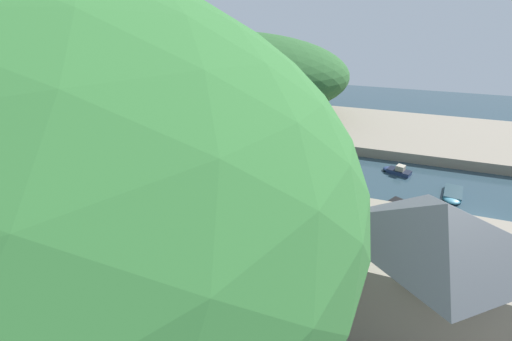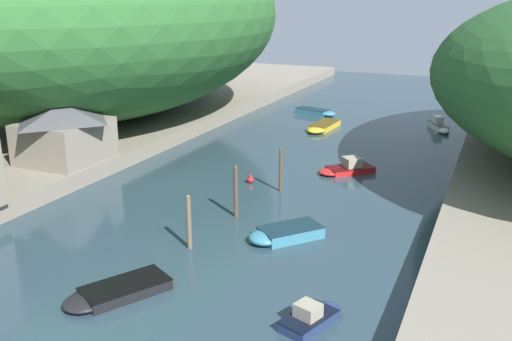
# 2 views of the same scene
# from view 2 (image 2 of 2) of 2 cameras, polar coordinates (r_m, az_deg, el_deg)

# --- Properties ---
(water_surface) EXTENTS (130.00, 130.00, 0.00)m
(water_surface) POSITION_cam_2_polar(r_m,az_deg,el_deg) (48.73, 3.35, -0.00)
(water_surface) COLOR #283D47
(water_surface) RESTS_ON ground
(left_bank) EXTENTS (22.00, 120.00, 1.36)m
(left_bank) POSITION_cam_2_polar(r_m,az_deg,el_deg) (60.92, -18.55, 3.30)
(left_bank) COLOR gray
(left_bank) RESTS_ON ground
(hillside_left) EXTENTS (37.12, 51.97, 21.57)m
(hillside_left) POSITION_cam_2_polar(r_m,az_deg,el_deg) (65.34, -16.16, 14.60)
(hillside_left) COLOR #2D662D
(hillside_left) RESTS_ON left_bank
(boathouse_shed) EXTENTS (6.21, 6.85, 4.81)m
(boathouse_shed) POSITION_cam_2_polar(r_m,az_deg,el_deg) (48.59, -18.65, 3.75)
(boathouse_shed) COLOR gray
(boathouse_shed) RESTS_ON left_bank
(boat_yellow_tender) EXTENTS (4.58, 4.89, 0.73)m
(boat_yellow_tender) POSITION_cam_2_polar(r_m,az_deg,el_deg) (35.18, 2.67, -6.35)
(boat_yellow_tender) COLOR teal
(boat_yellow_tender) RESTS_ON water_surface
(boat_white_cruiser) EXTENTS (5.58, 3.21, 0.67)m
(boat_white_cruiser) POSITION_cam_2_polar(r_m,az_deg,el_deg) (71.76, 6.16, 5.83)
(boat_white_cruiser) COLOR teal
(boat_white_cruiser) RESTS_ON water_surface
(boat_open_rowboat) EXTENTS (3.07, 5.01, 1.45)m
(boat_open_rowboat) POSITION_cam_2_polar(r_m,az_deg,el_deg) (66.25, 17.86, 4.23)
(boat_open_rowboat) COLOR white
(boat_open_rowboat) RESTS_ON water_surface
(boat_moored_right) EXTENTS (4.82, 4.69, 1.29)m
(boat_moored_right) POSITION_cam_2_polar(r_m,az_deg,el_deg) (48.52, 8.96, 0.20)
(boat_moored_right) COLOR red
(boat_moored_right) RESTS_ON water_surface
(boat_mid_channel) EXTENTS (2.52, 3.72, 1.17)m
(boat_mid_channel) POSITION_cam_2_polar(r_m,az_deg,el_deg) (27.00, 5.76, -14.28)
(boat_mid_channel) COLOR navy
(boat_mid_channel) RESTS_ON water_surface
(boat_navy_launch) EXTENTS (2.50, 6.32, 0.65)m
(boat_navy_launch) POSITION_cam_2_polar(r_m,az_deg,el_deg) (63.76, 6.62, 4.36)
(boat_navy_launch) COLOR gold
(boat_navy_launch) RESTS_ON water_surface
(boat_far_right_bank) EXTENTS (4.43, 5.68, 0.58)m
(boat_far_right_bank) POSITION_cam_2_polar(r_m,az_deg,el_deg) (29.72, -14.09, -11.76)
(boat_far_right_bank) COLOR black
(boat_far_right_bank) RESTS_ON water_surface
(mooring_post_second) EXTENTS (0.29, 0.29, 3.36)m
(mooring_post_second) POSITION_cam_2_polar(r_m,az_deg,el_deg) (33.68, -6.72, -5.12)
(mooring_post_second) COLOR brown
(mooring_post_second) RESTS_ON water_surface
(mooring_post_middle) EXTENTS (0.30, 0.30, 3.61)m
(mooring_post_middle) POSITION_cam_2_polar(r_m,az_deg,el_deg) (38.14, -2.03, -2.09)
(mooring_post_middle) COLOR #4C3D2D
(mooring_post_middle) RESTS_ON water_surface
(mooring_post_fourth) EXTENTS (0.24, 0.24, 3.42)m
(mooring_post_fourth) POSITION_cam_2_polar(r_m,az_deg,el_deg) (43.09, 2.48, 0.07)
(mooring_post_fourth) COLOR #4C3D2D
(mooring_post_fourth) RESTS_ON water_surface
(channel_buoy_near) EXTENTS (0.52, 0.52, 0.78)m
(channel_buoy_near) POSITION_cam_2_polar(r_m,az_deg,el_deg) (45.38, -0.56, -0.89)
(channel_buoy_near) COLOR red
(channel_buoy_near) RESTS_ON water_surface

